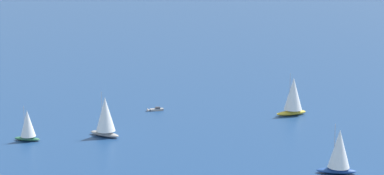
{
  "coord_description": "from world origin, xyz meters",
  "views": [
    {
      "loc": [
        124.71,
        15.85,
        46.24
      ],
      "look_at": [
        -0.1,
        0.25,
        20.66
      ],
      "focal_mm": 59.56,
      "sensor_mm": 36.0,
      "label": 1
    }
  ],
  "objects": [
    {
      "name": "sailboat_offshore",
      "position": [
        -27.15,
        -45.79,
        4.15
      ],
      "size": [
        4.23,
        7.21,
        9.09
      ],
      "color": "#33704C",
      "rests_on": "ground_plane"
    },
    {
      "name": "sailboat_ahead",
      "position": [
        -63.48,
        22.84,
        5.85
      ],
      "size": [
        7.6,
        10.03,
        12.81
      ],
      "color": "gold",
      "rests_on": "ground_plane"
    },
    {
      "name": "motorboat_outer_ring_f",
      "position": [
        -63.5,
        -19.37,
        0.4
      ],
      "size": [
        3.32,
        5.18,
        1.48
      ],
      "color": "#9E9993",
      "rests_on": "ground_plane"
    },
    {
      "name": "sailboat_outer_ring_a",
      "position": [
        -33.49,
        -26.92,
        5.45
      ],
      "size": [
        6.75,
        9.5,
        11.95
      ],
      "color": "#9E9993",
      "rests_on": "ground_plane"
    },
    {
      "name": "sailboat_far_stbd",
      "position": [
        -10.96,
        31.13,
        5.1
      ],
      "size": [
        4.81,
        8.68,
        11.17
      ],
      "color": "#23478C",
      "rests_on": "ground_plane"
    }
  ]
}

